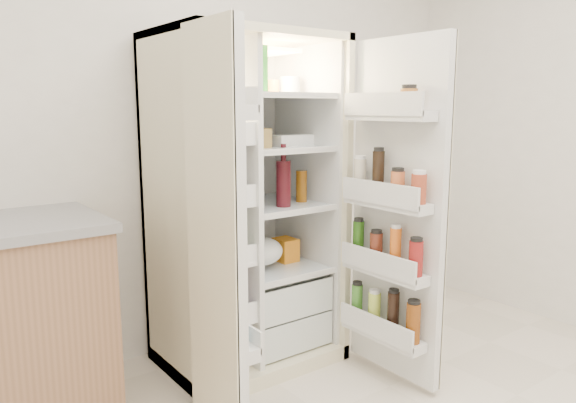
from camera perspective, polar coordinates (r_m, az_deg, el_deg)
wall_back at (r=3.26m, az=-8.89°, el=8.50°), size 4.00×0.02×2.70m
refrigerator at (r=3.07m, az=-4.61°, el=-2.95°), size 0.92×0.70×1.80m
freezer_door at (r=2.27m, az=-7.49°, el=-3.71°), size 0.15×0.40×1.72m
fridge_door at (r=2.81m, az=11.15°, el=-1.62°), size 0.17×0.58×1.72m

